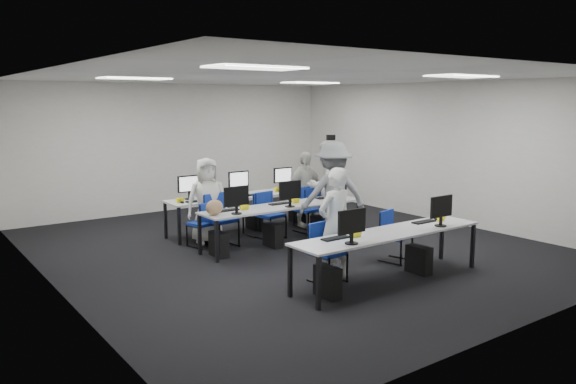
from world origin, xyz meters
TOP-DOWN VIEW (x-y plane):
  - room at (0.00, 0.00)m, footprint 9.00×9.02m
  - ceiling_panels at (0.00, 0.00)m, footprint 5.20×4.60m
  - desk_front at (0.00, -2.40)m, footprint 3.20×0.70m
  - desk_mid at (0.00, 0.20)m, footprint 3.20×0.70m
  - desk_back at (0.00, 1.60)m, footprint 3.20×0.70m
  - equipment_front at (-0.19, -2.42)m, footprint 2.51×0.41m
  - equipment_mid at (-0.19, 0.18)m, footprint 2.91×0.41m
  - equipment_back at (0.19, 1.62)m, footprint 2.91×0.41m
  - chair_0 at (-0.74, -1.90)m, footprint 0.47×0.50m
  - chair_1 at (0.84, -1.73)m, footprint 0.49×0.52m
  - chair_2 at (-0.98, 0.77)m, footprint 0.51×0.55m
  - chair_3 at (0.08, 0.75)m, footprint 0.48×0.52m
  - chair_4 at (0.98, 0.76)m, footprint 0.47×0.50m
  - chair_5 at (-1.26, 0.96)m, footprint 0.48×0.51m
  - chair_6 at (0.02, 1.11)m, footprint 0.44×0.47m
  - chair_7 at (1.23, 1.09)m, footprint 0.44×0.48m
  - handbag at (-1.45, 0.14)m, footprint 0.34×0.24m
  - student_0 at (-0.58, -1.87)m, footprint 0.63×0.45m
  - student_1 at (1.39, 0.70)m, footprint 0.90×0.71m
  - student_2 at (-1.06, 1.13)m, footprint 0.87×0.68m
  - student_3 at (1.19, 1.14)m, footprint 0.92×0.40m
  - photographer at (0.65, -0.40)m, footprint 1.39×1.11m
  - dslr_camera at (0.72, -0.23)m, footprint 0.20×0.22m

SIDE VIEW (x-z plane):
  - chair_5 at x=-1.26m, z-range -0.15..0.67m
  - chair_1 at x=0.84m, z-range -0.15..0.67m
  - chair_7 at x=1.23m, z-range -0.16..0.69m
  - chair_0 at x=-0.74m, z-range -0.16..0.69m
  - chair_6 at x=0.02m, z-range -0.16..0.71m
  - chair_3 at x=0.08m, z-range -0.16..0.71m
  - chair_4 at x=0.98m, z-range -0.16..0.72m
  - chair_2 at x=-0.98m, z-range -0.17..0.77m
  - equipment_mid at x=-0.19m, z-range -0.24..0.95m
  - equipment_back at x=0.19m, z-range -0.24..0.95m
  - equipment_front at x=-0.19m, z-range -0.24..0.95m
  - desk_front at x=0.00m, z-range 0.32..1.05m
  - desk_mid at x=0.00m, z-range 0.32..1.05m
  - desk_back at x=0.00m, z-range 0.32..1.05m
  - student_3 at x=1.19m, z-range 0.00..1.57m
  - student_2 at x=-1.06m, z-range 0.00..1.58m
  - student_0 at x=-0.58m, z-range 0.00..1.65m
  - handbag at x=-1.45m, z-range 0.73..0.99m
  - student_1 at x=1.39m, z-range 0.00..1.80m
  - photographer at x=0.65m, z-range 0.00..1.88m
  - room at x=0.00m, z-range 0.00..3.00m
  - dslr_camera at x=0.72m, z-range 1.90..2.00m
  - ceiling_panels at x=0.00m, z-range 2.98..2.99m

